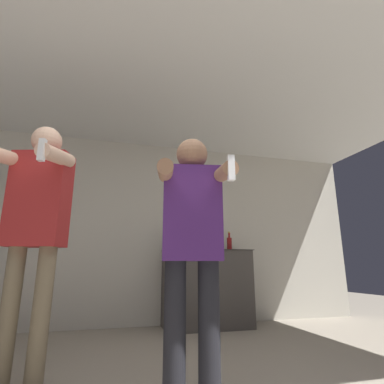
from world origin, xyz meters
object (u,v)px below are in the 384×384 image
object	(u,v)px
bottle_dark_rum	(206,243)
person_woman_foreground	(192,238)
person_man_side	(36,217)
bottle_brown_liquor	(219,241)
bottle_short_whiskey	(212,242)
bottle_amber_bourbon	(173,242)
bottle_clear_vodka	(229,243)

from	to	relation	value
bottle_dark_rum	person_woman_foreground	world-z (taller)	person_woman_foreground
person_woman_foreground	person_man_side	world-z (taller)	person_man_side
bottle_brown_liquor	person_man_side	size ratio (longest dim) A/B	0.18
bottle_brown_liquor	bottle_short_whiskey	size ratio (longest dim) A/B	1.15
bottle_brown_liquor	person_man_side	distance (m)	2.56
bottle_short_whiskey	person_woman_foreground	size ratio (longest dim) A/B	0.17
person_woman_foreground	bottle_amber_bourbon	bearing A→B (deg)	81.81
bottle_brown_liquor	person_man_side	bearing A→B (deg)	-139.68
bottle_amber_bourbon	bottle_clear_vodka	bearing A→B (deg)	0.00
person_woman_foreground	bottle_clear_vodka	bearing A→B (deg)	62.27
bottle_amber_bourbon	person_woman_foreground	xyz separation A→B (m)	(-0.30, -2.11, -0.15)
bottle_clear_vodka	bottle_amber_bourbon	bearing A→B (deg)	-180.00
bottle_short_whiskey	person_woman_foreground	world-z (taller)	person_woman_foreground
person_woman_foreground	person_man_side	distance (m)	1.11
bottle_short_whiskey	person_woman_foreground	distance (m)	2.28
bottle_clear_vodka	bottle_brown_liquor	world-z (taller)	bottle_brown_liquor
person_man_side	bottle_clear_vodka	bearing A→B (deg)	38.12
bottle_dark_rum	person_man_side	distance (m)	2.42
bottle_brown_liquor	bottle_amber_bourbon	size ratio (longest dim) A/B	1.17
bottle_brown_liquor	bottle_amber_bourbon	world-z (taller)	bottle_brown_liquor
bottle_brown_liquor	person_woman_foreground	bearing A→B (deg)	-114.24
bottle_dark_rum	bottle_short_whiskey	bearing A→B (deg)	0.00
bottle_dark_rum	bottle_short_whiskey	xyz separation A→B (m)	(0.09, 0.00, 0.01)
bottle_amber_bourbon	person_woman_foreground	bearing A→B (deg)	-98.19
bottle_brown_liquor	bottle_short_whiskey	bearing A→B (deg)	180.00
bottle_clear_vodka	bottle_brown_liquor	distance (m)	0.16
bottle_amber_bourbon	person_man_side	world-z (taller)	person_man_side
person_man_side	bottle_short_whiskey	bearing A→B (deg)	41.75
bottle_dark_rum	person_woman_foreground	xyz separation A→B (m)	(-0.76, -2.11, -0.14)
bottle_clear_vodka	bottle_short_whiskey	bearing A→B (deg)	180.00
bottle_dark_rum	bottle_brown_liquor	size ratio (longest dim) A/B	0.80
bottle_amber_bourbon	bottle_short_whiskey	bearing A→B (deg)	0.00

